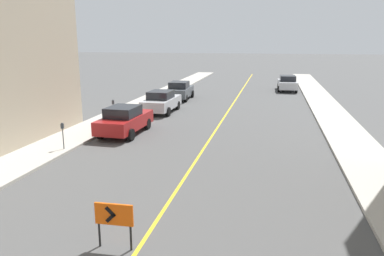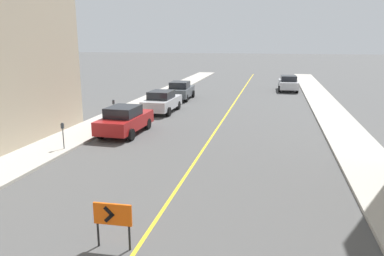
% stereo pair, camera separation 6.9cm
% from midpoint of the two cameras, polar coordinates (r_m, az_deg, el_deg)
% --- Properties ---
extents(lane_stripe, '(0.12, 63.34, 0.01)m').
position_cam_midpoint_polar(lane_stripe, '(27.42, 5.35, 2.41)').
color(lane_stripe, gold).
rests_on(lane_stripe, ground_plane).
extents(sidewalk_left, '(2.43, 63.34, 0.13)m').
position_cam_midpoint_polar(sidewalk_left, '(29.16, -8.96, 3.08)').
color(sidewalk_left, '#ADA89E').
rests_on(sidewalk_left, ground_plane).
extents(sidewalk_right, '(2.43, 63.34, 0.13)m').
position_cam_midpoint_polar(sidewalk_right, '(27.53, 20.52, 1.79)').
color(sidewalk_right, '#ADA89E').
rests_on(sidewalk_right, ground_plane).
extents(arrow_barricade_primary, '(1.00, 0.10, 1.21)m').
position_cam_midpoint_polar(arrow_barricade_primary, '(9.79, -12.01, -13.08)').
color(arrow_barricade_primary, '#EF560C').
rests_on(arrow_barricade_primary, ground_plane).
extents(parked_car_curb_near, '(1.95, 4.36, 1.59)m').
position_cam_midpoint_polar(parked_car_curb_near, '(21.20, -10.33, 1.21)').
color(parked_car_curb_near, maroon).
rests_on(parked_car_curb_near, ground_plane).
extents(parked_car_curb_mid, '(1.95, 4.35, 1.59)m').
position_cam_midpoint_polar(parked_car_curb_mid, '(27.23, -4.75, 4.04)').
color(parked_car_curb_mid, '#B7B7BC').
rests_on(parked_car_curb_mid, ground_plane).
extents(parked_car_curb_far, '(1.97, 4.37, 1.59)m').
position_cam_midpoint_polar(parked_car_curb_far, '(33.14, -1.96, 5.75)').
color(parked_car_curb_far, '#474C51').
rests_on(parked_car_curb_far, ground_plane).
extents(parked_car_opposite_side, '(1.96, 4.36, 1.59)m').
position_cam_midpoint_polar(parked_car_opposite_side, '(39.94, 14.28, 6.64)').
color(parked_car_opposite_side, '#B7B7BC').
rests_on(parked_car_opposite_side, ground_plane).
extents(parking_meter_near_curb, '(0.12, 0.11, 1.27)m').
position_cam_midpoint_polar(parking_meter_near_curb, '(18.53, -19.22, -0.34)').
color(parking_meter_near_curb, '#4C4C51').
rests_on(parking_meter_near_curb, sidewalk_left).
extents(parking_meter_far_curb, '(0.12, 0.11, 1.47)m').
position_cam_midpoint_polar(parking_meter_far_curb, '(23.52, -11.99, 3.21)').
color(parking_meter_far_curb, '#4C4C51').
rests_on(parking_meter_far_curb, sidewalk_left).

